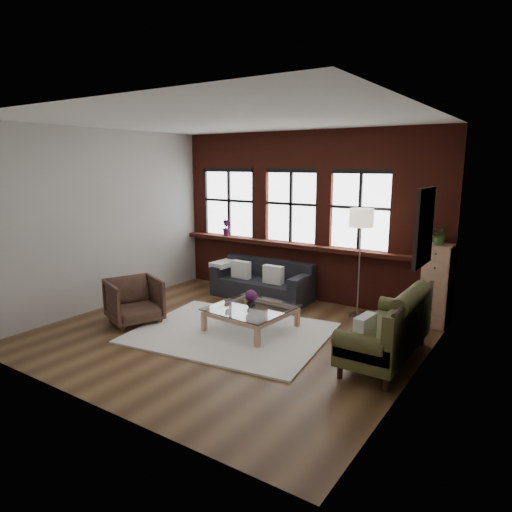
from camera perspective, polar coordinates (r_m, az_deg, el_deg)
The scene contains 26 objects.
floor at distance 7.17m, azimuth -3.38°, elevation -9.77°, with size 5.50×5.50×0.00m, color #4B301B.
ceiling at distance 6.70m, azimuth -3.71°, elevation 16.64°, with size 5.50×5.50×0.00m, color white.
wall_back at distance 8.85m, azimuth 6.31°, elevation 4.98°, with size 5.50×5.50×0.00m, color #B1AEA5.
wall_front at distance 5.02m, azimuth -21.01°, elevation -0.73°, with size 5.50×5.50×0.00m, color #B1AEA5.
wall_left at distance 8.68m, azimuth -18.21°, elevation 4.34°, with size 5.00×5.00×0.00m, color #B1AEA5.
wall_right at distance 5.56m, azimuth 19.69°, elevation 0.49°, with size 5.00×5.00×0.00m, color #B1AEA5.
brick_backwall at distance 8.80m, azimuth 6.13°, elevation 4.94°, with size 5.50×0.12×3.20m, color #591E14, non-canonical shape.
sill_ledge at distance 8.80m, azimuth 5.78°, elevation 1.27°, with size 5.50×0.30×0.08m, color #591E14.
window_left at distance 9.75m, azimuth -3.29°, elevation 6.51°, with size 1.38×0.10×1.50m, color black, non-canonical shape.
window_mid at distance 8.94m, azimuth 4.47°, elevation 6.04°, with size 1.38×0.10×1.50m, color black, non-canonical shape.
window_right at distance 8.35m, azimuth 12.92°, elevation 5.40°, with size 1.38×0.10×1.50m, color black, non-canonical shape.
wall_poster at distance 5.82m, azimuth 20.30°, elevation 3.41°, with size 0.05×0.74×0.94m, color black, non-canonical shape.
shag_rug at distance 7.19m, azimuth -3.11°, elevation -9.56°, with size 2.86×2.25×0.03m, color silver.
dark_sofa at distance 8.89m, azimuth 0.71°, elevation -3.11°, with size 1.96×0.79×0.71m, color black, non-canonical shape.
pillow_a at distance 8.99m, azimuth -1.89°, elevation -1.70°, with size 0.40×0.14×0.34m, color silver.
pillow_b at distance 8.59m, azimuth 2.18°, elevation -2.33°, with size 0.40×0.14×0.34m, color silver.
vintage_settee at distance 6.34m, azimuth 15.94°, elevation -8.27°, with size 0.84×1.88×1.00m, color #413F1E, non-canonical shape.
pillow_settee at distance 5.81m, azimuth 13.47°, elevation -8.85°, with size 0.14×0.38×0.34m, color silver.
armchair at distance 7.82m, azimuth -14.99°, elevation -5.42°, with size 0.79×0.82×0.74m, color #3E291F.
coffee_table at distance 7.27m, azimuth -0.59°, elevation -7.86°, with size 1.17×1.17×0.39m, color tan, non-canonical shape.
vase at distance 7.19m, azimuth -0.60°, elevation -5.85°, with size 0.14×0.14×0.15m, color #B2B2B2.
flowers at distance 7.15m, azimuth -0.60°, elevation -5.00°, with size 0.19×0.19×0.19m, color #5A1F53.
drawer_chest at distance 7.89m, azimuth 21.61°, elevation -3.46°, with size 0.41×0.41×1.34m, color tan.
potted_plant_top at distance 7.73m, azimuth 22.06°, elevation 2.49°, with size 0.29×0.25×0.32m, color #2D5923.
floor_lamp at distance 7.89m, azimuth 12.81°, elevation -0.40°, with size 0.40×0.40×2.01m, color #A5A5A8, non-canonical shape.
sill_plant at distance 9.70m, azimuth -3.66°, elevation 3.56°, with size 0.20×0.16×0.36m, color #5A1F53.
Camera 1 is at (4.04, -5.32, 2.60)m, focal length 32.00 mm.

